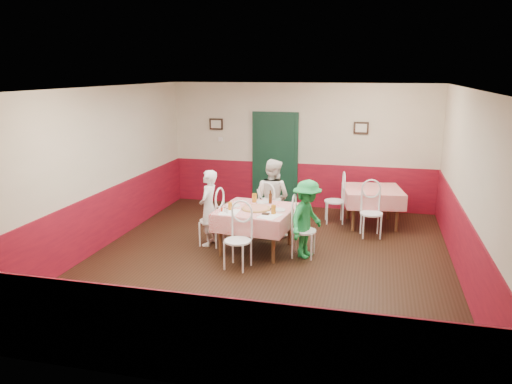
% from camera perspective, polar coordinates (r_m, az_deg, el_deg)
% --- Properties ---
extents(floor, '(7.00, 7.00, 0.00)m').
position_cam_1_polar(floor, '(8.36, 1.35, -7.78)').
color(floor, black).
rests_on(floor, ground).
extents(ceiling, '(7.00, 7.00, 0.00)m').
position_cam_1_polar(ceiling, '(7.78, 1.47, 11.77)').
color(ceiling, white).
rests_on(ceiling, back_wall).
extents(back_wall, '(6.00, 0.10, 2.80)m').
position_cam_1_polar(back_wall, '(11.34, 5.23, 5.25)').
color(back_wall, beige).
rests_on(back_wall, ground).
extents(front_wall, '(6.00, 0.10, 2.80)m').
position_cam_1_polar(front_wall, '(4.73, -7.84, -7.08)').
color(front_wall, beige).
rests_on(front_wall, ground).
extents(left_wall, '(0.10, 7.00, 2.80)m').
position_cam_1_polar(left_wall, '(9.07, -17.46, 2.52)').
color(left_wall, beige).
rests_on(left_wall, ground).
extents(right_wall, '(0.10, 7.00, 2.80)m').
position_cam_1_polar(right_wall, '(7.89, 23.20, 0.41)').
color(right_wall, beige).
rests_on(right_wall, ground).
extents(wainscot_back, '(6.00, 0.03, 1.00)m').
position_cam_1_polar(wainscot_back, '(11.50, 5.12, 0.80)').
color(wainscot_back, maroon).
rests_on(wainscot_back, ground).
extents(wainscot_front, '(6.00, 0.03, 1.00)m').
position_cam_1_polar(wainscot_front, '(5.13, -7.44, -16.46)').
color(wainscot_front, maroon).
rests_on(wainscot_front, ground).
extents(wainscot_left, '(0.03, 7.00, 1.00)m').
position_cam_1_polar(wainscot_left, '(9.27, -16.98, -2.95)').
color(wainscot_left, maroon).
rests_on(wainscot_left, ground).
extents(wainscot_right, '(0.03, 7.00, 1.00)m').
position_cam_1_polar(wainscot_right, '(8.13, 22.49, -5.76)').
color(wainscot_right, maroon).
rests_on(wainscot_right, ground).
extents(door, '(0.96, 0.06, 2.10)m').
position_cam_1_polar(door, '(11.46, 2.18, 3.61)').
color(door, black).
rests_on(door, ground).
extents(picture_left, '(0.32, 0.03, 0.26)m').
position_cam_1_polar(picture_left, '(11.70, -4.57, 7.75)').
color(picture_left, black).
rests_on(picture_left, back_wall).
extents(picture_right, '(0.32, 0.03, 0.26)m').
position_cam_1_polar(picture_right, '(11.12, 11.93, 7.18)').
color(picture_right, black).
rests_on(picture_right, back_wall).
extents(thermostat, '(0.10, 0.03, 0.10)m').
position_cam_1_polar(thermostat, '(11.71, -4.07, 6.04)').
color(thermostat, white).
rests_on(thermostat, back_wall).
extents(main_table, '(1.34, 1.34, 0.77)m').
position_cam_1_polar(main_table, '(8.67, 0.00, -4.33)').
color(main_table, red).
rests_on(main_table, ground).
extents(second_table, '(1.30, 1.30, 0.77)m').
position_cam_1_polar(second_table, '(10.35, 13.10, -1.69)').
color(second_table, red).
rests_on(second_table, ground).
extents(chair_left, '(0.46, 0.46, 0.90)m').
position_cam_1_polar(chair_left, '(8.96, -5.12, -3.28)').
color(chair_left, white).
rests_on(chair_left, ground).
extents(chair_right, '(0.43, 0.43, 0.90)m').
position_cam_1_polar(chair_right, '(8.41, 5.47, -4.44)').
color(chair_right, white).
rests_on(chair_right, ground).
extents(chair_far, '(0.54, 0.54, 0.90)m').
position_cam_1_polar(chair_far, '(9.42, 1.76, -2.39)').
color(chair_far, white).
rests_on(chair_far, ground).
extents(chair_near, '(0.48, 0.48, 0.90)m').
position_cam_1_polar(chair_near, '(7.90, -2.11, -5.62)').
color(chair_near, white).
rests_on(chair_near, ground).
extents(chair_second_a, '(0.49, 0.49, 0.90)m').
position_cam_1_polar(chair_second_a, '(10.36, 8.98, -1.05)').
color(chair_second_a, white).
rests_on(chair_second_a, ground).
extents(chair_second_b, '(0.49, 0.49, 0.90)m').
position_cam_1_polar(chair_second_b, '(9.61, 13.05, -2.42)').
color(chair_second_b, white).
rests_on(chair_second_b, ground).
extents(pizza, '(0.53, 0.53, 0.03)m').
position_cam_1_polar(pizza, '(8.50, 0.01, -1.88)').
color(pizza, '#B74723').
rests_on(pizza, main_table).
extents(plate_left, '(0.28, 0.28, 0.01)m').
position_cam_1_polar(plate_left, '(8.73, -2.62, -1.55)').
color(plate_left, white).
rests_on(plate_left, main_table).
extents(plate_right, '(0.28, 0.28, 0.01)m').
position_cam_1_polar(plate_right, '(8.45, 2.54, -2.06)').
color(plate_right, white).
rests_on(plate_right, main_table).
extents(plate_far, '(0.28, 0.28, 0.01)m').
position_cam_1_polar(plate_far, '(8.94, 0.84, -1.16)').
color(plate_far, white).
rests_on(plate_far, main_table).
extents(glass_a, '(0.08, 0.08, 0.13)m').
position_cam_1_polar(glass_a, '(8.47, -2.98, -1.62)').
color(glass_a, '#BF7219').
rests_on(glass_a, main_table).
extents(glass_b, '(0.09, 0.09, 0.15)m').
position_cam_1_polar(glass_b, '(8.23, 2.01, -2.01)').
color(glass_b, '#BF7219').
rests_on(glass_b, main_table).
extents(glass_c, '(0.09, 0.09, 0.16)m').
position_cam_1_polar(glass_c, '(8.94, -0.18, -0.69)').
color(glass_c, '#BF7219').
rests_on(glass_c, main_table).
extents(beer_bottle, '(0.07, 0.07, 0.22)m').
position_cam_1_polar(beer_bottle, '(8.85, 1.65, -0.64)').
color(beer_bottle, '#381C0A').
rests_on(beer_bottle, main_table).
extents(shaker_a, '(0.04, 0.04, 0.09)m').
position_cam_1_polar(shaker_a, '(8.35, -3.54, -2.01)').
color(shaker_a, silver).
rests_on(shaker_a, main_table).
extents(shaker_b, '(0.04, 0.04, 0.09)m').
position_cam_1_polar(shaker_b, '(8.27, -3.31, -2.15)').
color(shaker_b, silver).
rests_on(shaker_b, main_table).
extents(shaker_c, '(0.04, 0.04, 0.09)m').
position_cam_1_polar(shaker_c, '(8.38, -3.95, -1.94)').
color(shaker_c, '#B23319').
rests_on(shaker_c, main_table).
extents(menu_left, '(0.31, 0.41, 0.00)m').
position_cam_1_polar(menu_left, '(8.35, -3.07, -2.31)').
color(menu_left, white).
rests_on(menu_left, main_table).
extents(menu_right, '(0.41, 0.47, 0.00)m').
position_cam_1_polar(menu_right, '(8.13, 1.57, -2.75)').
color(menu_right, white).
rests_on(menu_right, main_table).
extents(wallet, '(0.12, 0.10, 0.02)m').
position_cam_1_polar(wallet, '(8.20, 1.12, -2.51)').
color(wallet, black).
rests_on(wallet, main_table).
extents(diner_left, '(0.33, 0.50, 1.37)m').
position_cam_1_polar(diner_left, '(8.92, -5.45, -1.82)').
color(diner_left, gray).
rests_on(diner_left, ground).
extents(diner_far, '(0.86, 0.76, 1.47)m').
position_cam_1_polar(diner_far, '(9.39, 1.87, -0.64)').
color(diner_far, gray).
rests_on(diner_far, ground).
extents(diner_right, '(0.75, 0.97, 1.32)m').
position_cam_1_polar(diner_right, '(8.34, 5.83, -3.09)').
color(diner_right, gray).
rests_on(diner_right, ground).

